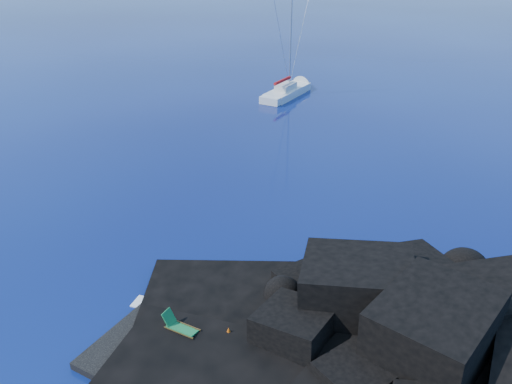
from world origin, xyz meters
TOP-DOWN VIEW (x-y plane):
  - ground at (0.00, 0.00)m, footprint 400.00×400.00m
  - headland at (13.00, 3.00)m, footprint 24.00×24.00m
  - beach at (4.50, 0.50)m, footprint 9.08×6.86m
  - surf_foam at (5.00, 5.00)m, footprint 10.00×8.00m
  - sailboat at (-6.33, 41.20)m, footprint 3.84×12.14m
  - deck_chair at (3.39, 1.28)m, footprint 1.64×0.83m
  - towel at (3.74, 1.71)m, footprint 2.41×1.83m
  - sunbather at (3.74, 1.71)m, footprint 1.68×1.05m
  - marker_cone at (5.31, 1.97)m, footprint 0.43×0.43m

SIDE VIEW (x-z plane):
  - ground at x=0.00m, z-range 0.00..0.00m
  - headland at x=13.00m, z-range -1.80..1.80m
  - beach at x=4.50m, z-range -0.35..0.35m
  - surf_foam at x=5.00m, z-range -0.03..0.03m
  - sailboat at x=-6.33m, z-range -6.26..6.26m
  - towel at x=3.74m, z-range 0.35..0.41m
  - sunbather at x=3.74m, z-range 0.41..0.63m
  - marker_cone at x=5.31m, z-range 0.35..0.87m
  - deck_chair at x=3.39m, z-range 0.35..1.44m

